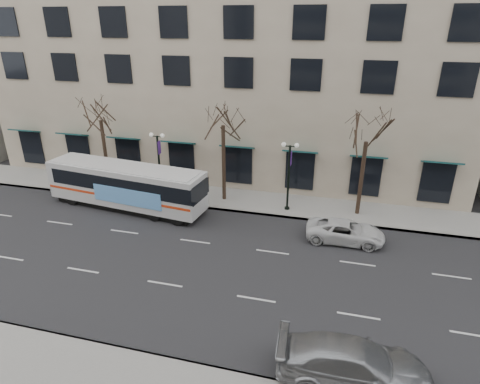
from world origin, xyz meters
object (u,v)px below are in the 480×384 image
(tree_far_right, at_px, (368,128))
(lamp_post_right, at_px, (289,173))
(tree_far_left, at_px, (99,108))
(silver_car, at_px, (354,364))
(tree_far_mid, at_px, (223,112))
(lamp_post_left, at_px, (159,162))
(white_pickup, at_px, (345,231))
(city_bus, at_px, (127,185))

(tree_far_right, bearing_deg, lamp_post_right, -173.15)
(tree_far_right, height_order, lamp_post_right, tree_far_right)
(tree_far_left, xyz_separation_m, silver_car, (19.68, -15.00, -5.84))
(tree_far_right, xyz_separation_m, silver_car, (-0.32, -15.00, -5.56))
(tree_far_mid, distance_m, tree_far_right, 10.01)
(tree_far_left, relative_size, lamp_post_right, 1.60)
(lamp_post_left, relative_size, white_pickup, 1.07)
(tree_far_mid, xyz_separation_m, lamp_post_left, (-4.99, -0.60, -3.96))
(white_pickup, bearing_deg, city_bus, 85.95)
(lamp_post_right, height_order, city_bus, lamp_post_right)
(tree_far_mid, distance_m, lamp_post_right, 6.41)
(tree_far_mid, height_order, city_bus, tree_far_mid)
(tree_far_right, bearing_deg, tree_far_mid, 180.00)
(lamp_post_right, bearing_deg, tree_far_right, 6.85)
(lamp_post_right, distance_m, city_bus, 11.85)
(tree_far_mid, height_order, lamp_post_right, tree_far_mid)
(tree_far_right, bearing_deg, silver_car, -91.21)
(tree_far_mid, xyz_separation_m, white_pickup, (9.20, -4.00, -6.23))
(tree_far_right, bearing_deg, white_pickup, -101.36)
(lamp_post_right, relative_size, silver_car, 0.88)
(lamp_post_left, relative_size, silver_car, 0.88)
(city_bus, bearing_deg, lamp_post_left, 64.09)
(tree_far_right, xyz_separation_m, city_bus, (-16.54, -3.01, -4.62))
(tree_far_left, distance_m, tree_far_mid, 10.00)
(tree_far_left, height_order, tree_far_right, tree_far_left)
(tree_far_left, bearing_deg, lamp_post_left, -6.83)
(lamp_post_left, height_order, white_pickup, lamp_post_left)
(city_bus, relative_size, silver_car, 2.10)
(city_bus, bearing_deg, lamp_post_right, 18.60)
(lamp_post_left, xyz_separation_m, city_bus, (-1.55, -2.41, -1.14))
(lamp_post_left, relative_size, lamp_post_right, 1.00)
(tree_far_mid, height_order, white_pickup, tree_far_mid)
(tree_far_right, height_order, silver_car, tree_far_right)
(lamp_post_left, height_order, city_bus, lamp_post_left)
(white_pickup, bearing_deg, lamp_post_left, 76.06)
(silver_car, bearing_deg, tree_far_right, -4.98)
(tree_far_left, xyz_separation_m, white_pickup, (19.20, -4.00, -6.02))
(lamp_post_left, bearing_deg, city_bus, -122.70)
(lamp_post_left, xyz_separation_m, white_pickup, (14.19, -3.40, -2.26))
(tree_far_right, height_order, city_bus, tree_far_right)
(lamp_post_right, bearing_deg, white_pickup, -39.07)
(lamp_post_left, relative_size, city_bus, 0.42)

